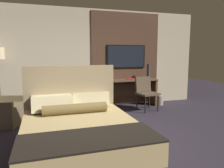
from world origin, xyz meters
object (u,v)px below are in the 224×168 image
Objects in this scene: vase_tall at (148,71)px; book at (130,79)px; desk_chair at (146,90)px; armchair_by_window at (0,112)px; desk at (129,88)px; tv at (126,56)px; waste_bin at (160,100)px; bed at (79,132)px.

book is (-0.55, 0.08, -0.21)m from vase_tall.
desk_chair is 0.89× the size of armchair_by_window.
book is (0.05, 0.00, 0.28)m from desk.
tv is 0.80m from vase_tall.
tv reaches higher than desk_chair.
tv is 1.67m from waste_bin.
book is at bearing -63.04° from armchair_by_window.
bed is at bearing -134.28° from vase_tall.
armchair_by_window is (-3.34, -0.71, -0.26)m from desk.
desk_chair is (2.18, 2.08, 0.22)m from bed.
bed reaches higher than vase_tall.
book is (1.97, 2.66, 0.48)m from bed.
desk_chair reaches higher than armchair_by_window.
armchair_by_window is at bearing -164.49° from tv.
desk_chair reaches higher than desk.
book is (3.39, 0.71, 0.54)m from armchair_by_window.
book is at bearing 171.76° from vase_tall.
vase_tall reaches higher than armchair_by_window.
armchair_by_window is at bearing 126.09° from bed.
vase_tall is (0.60, -0.29, -0.44)m from tv.
book is at bearing -76.68° from tv.
tv is at bearing 90.00° from desk.
waste_bin is at bearing 40.93° from bed.
vase_tall is 1.60× the size of waste_bin.
bed is at bearing -126.48° from book.
desk_chair is at bearing -71.64° from tv.
bed is 3.35m from book.
vase_tall is at bearing 163.53° from waste_bin.
waste_bin is at bearing -10.70° from desk.
tv is 4.33× the size of waste_bin.
waste_bin is (4.28, 0.53, -0.13)m from armchair_by_window.
book is at bearing 53.52° from bed.
tv is 1.24m from desk_chair.
armchair_by_window is at bearing 173.27° from desk_chair.
armchair_by_window is (-3.60, -0.13, -0.28)m from desk_chair.
desk_chair is 3.65× the size of book.
desk is 6.43× the size of book.
tv is (0.00, 0.22, 0.93)m from desk.
desk is 0.29m from book.
vase_tall is (2.52, 2.58, 0.69)m from bed.
armchair_by_window is at bearing -172.94° from waste_bin.
book reaches higher than armchair_by_window.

